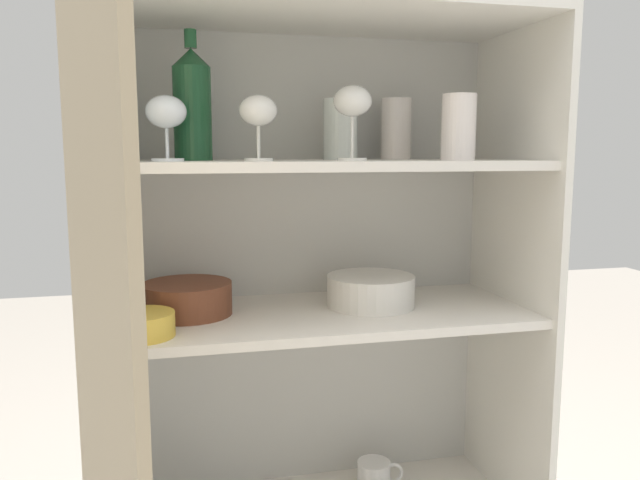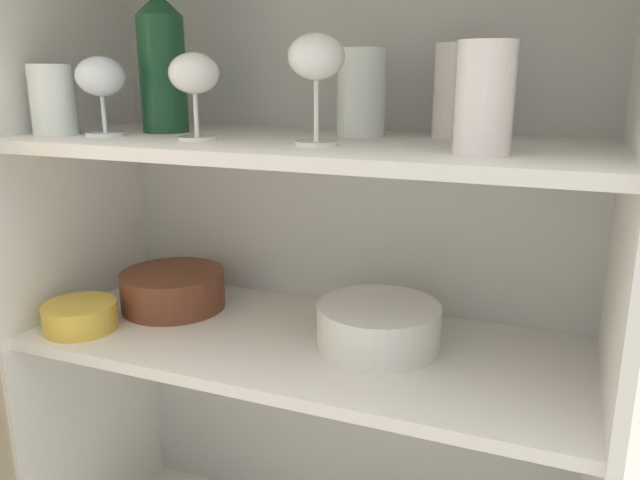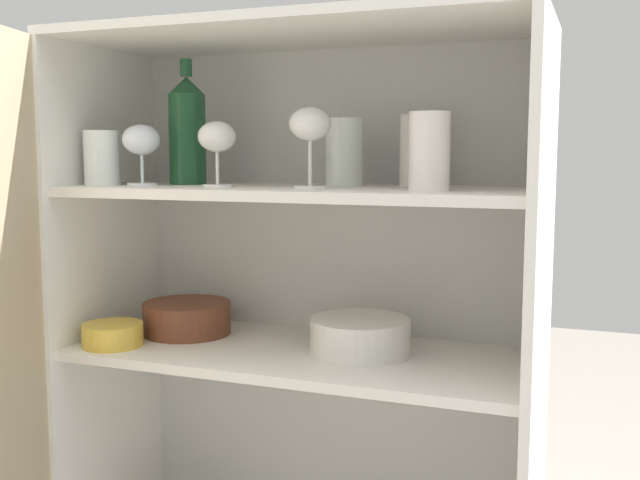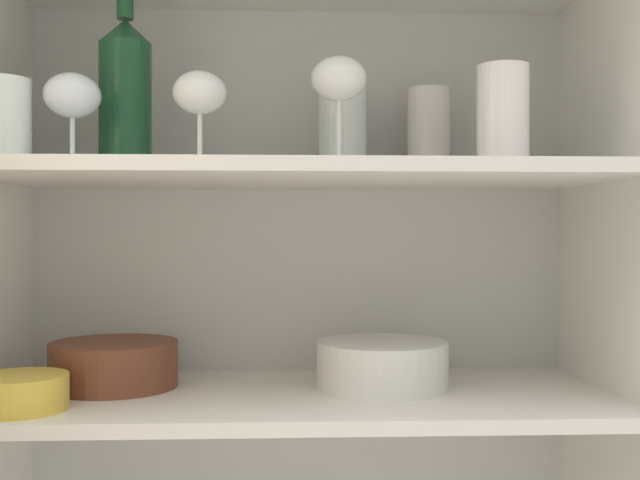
{
  "view_description": "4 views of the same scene",
  "coord_description": "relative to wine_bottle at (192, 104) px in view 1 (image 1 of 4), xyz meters",
  "views": [
    {
      "loc": [
        -0.32,
        -1.14,
        1.13
      ],
      "look_at": [
        0.01,
        0.23,
        0.93
      ],
      "focal_mm": 35.0,
      "sensor_mm": 36.0,
      "label": 1
    },
    {
      "loc": [
        0.39,
        -0.71,
        1.21
      ],
      "look_at": [
        0.01,
        0.23,
        0.94
      ],
      "focal_mm": 35.0,
      "sensor_mm": 36.0,
      "label": 2
    },
    {
      "loc": [
        0.58,
        -1.2,
        1.18
      ],
      "look_at": [
        0.04,
        0.21,
        1.0
      ],
      "focal_mm": 42.0,
      "sensor_mm": 36.0,
      "label": 3
    },
    {
      "loc": [
        -0.02,
        -0.94,
        1.01
      ],
      "look_at": [
        0.03,
        0.22,
        1.0
      ],
      "focal_mm": 42.0,
      "sensor_mm": 36.0,
      "label": 4
    }
  ],
  "objects": [
    {
      "name": "cupboard_back_panel",
      "position": [
        0.27,
        0.18,
        -0.52
      ],
      "size": [
        0.96,
        0.02,
        1.41
      ],
      "primitive_type": "cube",
      "color": "silver",
      "rests_on": "ground_plane"
    },
    {
      "name": "cupboard_side_left",
      "position": [
        -0.2,
        -0.02,
        -0.52
      ],
      "size": [
        0.02,
        0.42,
        1.41
      ],
      "primitive_type": "cube",
      "color": "white",
      "rests_on": "ground_plane"
    },
    {
      "name": "cupboard_side_right",
      "position": [
        0.74,
        -0.02,
        -0.52
      ],
      "size": [
        0.02,
        0.42,
        1.41
      ],
      "primitive_type": "cube",
      "color": "white",
      "rests_on": "ground_plane"
    },
    {
      "name": "cupboard_top_panel",
      "position": [
        0.27,
        -0.02,
        0.19
      ],
      "size": [
        0.96,
        0.42,
        0.02
      ],
      "primitive_type": "cube",
      "color": "white",
      "rests_on": "cupboard_side_left"
    },
    {
      "name": "shelf_board_middle",
      "position": [
        0.27,
        -0.02,
        -0.46
      ],
      "size": [
        0.93,
        0.38,
        0.02
      ],
      "primitive_type": "cube",
      "color": "silver"
    },
    {
      "name": "shelf_board_upper",
      "position": [
        0.27,
        -0.02,
        -0.13
      ],
      "size": [
        0.93,
        0.38,
        0.02
      ],
      "primitive_type": "cube",
      "color": "silver"
    },
    {
      "name": "cupboard_door",
      "position": [
        -0.15,
        -0.46,
        -0.52
      ],
      "size": [
        0.14,
        0.47,
        1.41
      ],
      "color": "tan",
      "rests_on": "ground_plane"
    },
    {
      "name": "tumbler_glass_0",
      "position": [
        0.48,
        0.09,
        -0.04
      ],
      "size": [
        0.07,
        0.07,
        0.14
      ],
      "color": "silver",
      "rests_on": "shelf_board_upper"
    },
    {
      "name": "tumbler_glass_1",
      "position": [
        -0.14,
        -0.11,
        -0.06
      ],
      "size": [
        0.07,
        0.07,
        0.11
      ],
      "color": "white",
      "rests_on": "shelf_board_upper"
    },
    {
      "name": "tumbler_glass_2",
      "position": [
        0.34,
        0.06,
        -0.05
      ],
      "size": [
        0.08,
        0.08,
        0.14
      ],
      "color": "white",
      "rests_on": "shelf_board_upper"
    },
    {
      "name": "tumbler_glass_3",
      "position": [
        0.55,
        -0.1,
        -0.05
      ],
      "size": [
        0.07,
        0.07,
        0.14
      ],
      "color": "silver",
      "rests_on": "shelf_board_upper"
    },
    {
      "name": "wine_glass_0",
      "position": [
        0.32,
        -0.09,
        -0.0
      ],
      "size": [
        0.08,
        0.08,
        0.15
      ],
      "color": "white",
      "rests_on": "shelf_board_upper"
    },
    {
      "name": "wine_glass_1",
      "position": [
        -0.05,
        -0.09,
        -0.03
      ],
      "size": [
        0.08,
        0.08,
        0.13
      ],
      "color": "white",
      "rests_on": "shelf_board_upper"
    },
    {
      "name": "wine_glass_2",
      "position": [
        0.12,
        -0.1,
        -0.02
      ],
      "size": [
        0.08,
        0.08,
        0.13
      ],
      "color": "white",
      "rests_on": "shelf_board_upper"
    },
    {
      "name": "wine_bottle",
      "position": [
        0.0,
        0.0,
        0.0
      ],
      "size": [
        0.08,
        0.08,
        0.27
      ],
      "color": "#194728",
      "rests_on": "shelf_board_upper"
    },
    {
      "name": "plate_stack_white",
      "position": [
        0.39,
        -0.0,
        -0.42
      ],
      "size": [
        0.2,
        0.2,
        0.07
      ],
      "color": "silver",
      "rests_on": "shelf_board_middle"
    },
    {
      "name": "mixing_bowl_large",
      "position": [
        -0.02,
        0.02,
        -0.41
      ],
      "size": [
        0.2,
        0.2,
        0.07
      ],
      "color": "brown",
      "rests_on": "shelf_board_middle"
    },
    {
      "name": "serving_bowl_small",
      "position": [
        -0.11,
        -0.13,
        -0.43
      ],
      "size": [
        0.13,
        0.13,
        0.05
      ],
      "color": "gold",
      "rests_on": "shelf_board_middle"
    },
    {
      "name": "coffee_mug_extra_1",
      "position": [
        0.42,
        0.04,
        -0.91
      ],
      "size": [
        0.12,
        0.08,
        0.08
      ],
      "color": "white",
      "rests_on": "shelf_board_lower"
    }
  ]
}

